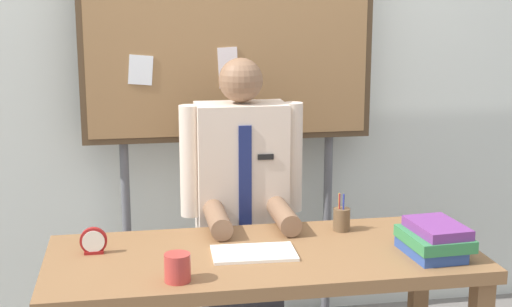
# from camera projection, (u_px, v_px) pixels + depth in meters

# --- Properties ---
(back_wall) EXTENTS (6.40, 0.08, 2.70)m
(back_wall) POSITION_uv_depth(u_px,v_px,m) (224.00, 66.00, 3.71)
(back_wall) COLOR silver
(back_wall) RESTS_ON ground_plane
(desk) EXTENTS (1.64, 0.69, 0.75)m
(desk) POSITION_uv_depth(u_px,v_px,m) (263.00, 276.00, 2.78)
(desk) COLOR brown
(desk) RESTS_ON ground_plane
(person) EXTENTS (0.55, 0.56, 1.44)m
(person) POSITION_uv_depth(u_px,v_px,m) (242.00, 228.00, 3.29)
(person) COLOR #2D2D33
(person) RESTS_ON ground_plane
(bulletin_board) EXTENTS (1.42, 0.09, 2.15)m
(bulletin_board) POSITION_uv_depth(u_px,v_px,m) (229.00, 28.00, 3.47)
(bulletin_board) COLOR #4C3823
(bulletin_board) RESTS_ON ground_plane
(book_stack) EXTENTS (0.23, 0.28, 0.13)m
(book_stack) POSITION_uv_depth(u_px,v_px,m) (434.00, 239.00, 2.72)
(book_stack) COLOR #2D4C99
(book_stack) RESTS_ON desk
(open_notebook) EXTENTS (0.32, 0.20, 0.01)m
(open_notebook) POSITION_uv_depth(u_px,v_px,m) (254.00, 253.00, 2.74)
(open_notebook) COLOR white
(open_notebook) RESTS_ON desk
(desk_clock) EXTENTS (0.10, 0.04, 0.10)m
(desk_clock) POSITION_uv_depth(u_px,v_px,m) (94.00, 242.00, 2.74)
(desk_clock) COLOR maroon
(desk_clock) RESTS_ON desk
(coffee_mug) EXTENTS (0.09, 0.09, 0.10)m
(coffee_mug) POSITION_uv_depth(u_px,v_px,m) (177.00, 268.00, 2.47)
(coffee_mug) COLOR #B23833
(coffee_mug) RESTS_ON desk
(pen_holder) EXTENTS (0.07, 0.07, 0.16)m
(pen_holder) POSITION_uv_depth(u_px,v_px,m) (342.00, 219.00, 3.01)
(pen_holder) COLOR brown
(pen_holder) RESTS_ON desk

